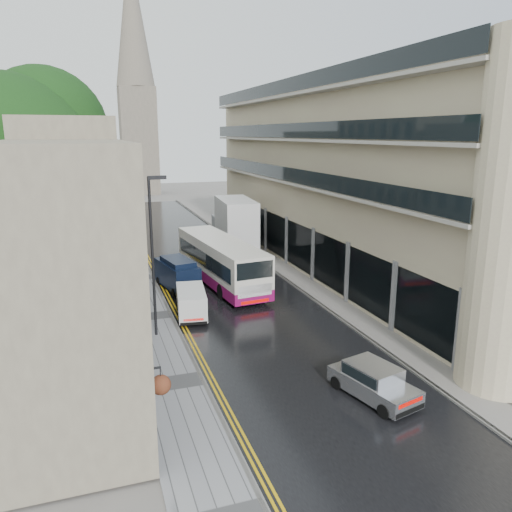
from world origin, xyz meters
TOP-DOWN VIEW (x-y plane):
  - road at (0.00, 27.50)m, footprint 9.00×85.00m
  - left_sidewalk at (-5.85, 27.50)m, footprint 2.70×85.00m
  - right_sidewalk at (5.40, 27.50)m, footprint 1.80×85.00m
  - old_shop_row at (-9.45, 30.00)m, footprint 4.50×56.00m
  - modern_block at (10.30, 26.00)m, footprint 8.00×40.00m
  - church_spire at (0.50, 82.00)m, footprint 6.40×6.40m
  - tree_near at (-12.50, 20.00)m, footprint 10.56×10.56m
  - tree_far at (-12.20, 33.00)m, footprint 9.24×9.24m
  - cream_bus at (-0.99, 21.13)m, footprint 3.86×11.83m
  - white_lorry at (2.23, 32.11)m, footprint 3.51×9.33m
  - silver_hatchback at (1.27, 5.85)m, footprint 2.51×4.04m
  - white_van at (-4.30, 17.54)m, footprint 2.06×3.84m
  - navy_van at (-3.76, 22.59)m, footprint 2.55×4.63m
  - pedestrian at (-5.68, 26.47)m, footprint 0.70×0.60m
  - lamp_post_near at (-5.76, 16.36)m, footprint 0.93×0.26m
  - lamp_post_far at (-5.45, 34.67)m, footprint 1.06×0.49m

SIDE VIEW (x-z plane):
  - road at x=0.00m, z-range 0.00..0.02m
  - left_sidewalk at x=-5.85m, z-range 0.00..0.12m
  - right_sidewalk at x=5.40m, z-range 0.00..0.12m
  - silver_hatchback at x=1.27m, z-range 0.02..1.43m
  - white_van at x=-4.30m, z-range 0.02..1.68m
  - pedestrian at x=-5.68m, z-range 0.12..1.76m
  - navy_van at x=-3.76m, z-range 0.02..2.26m
  - cream_bus at x=-0.99m, z-range 0.02..3.19m
  - white_lorry at x=2.23m, z-range 0.02..4.81m
  - lamp_post_near at x=-5.76m, z-range 0.12..8.32m
  - lamp_post_far at x=-5.45m, z-range 0.12..9.30m
  - old_shop_row at x=-9.45m, z-range 0.00..12.00m
  - tree_far at x=-12.20m, z-range 0.00..12.46m
  - tree_near at x=-12.50m, z-range 0.00..13.89m
  - modern_block at x=10.30m, z-range 0.00..14.00m
  - church_spire at x=0.50m, z-range 0.00..40.00m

